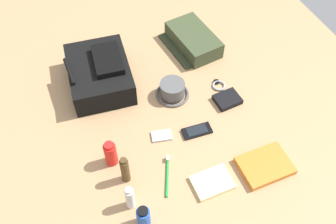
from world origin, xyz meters
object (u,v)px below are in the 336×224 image
at_px(bucket_hat, 172,90).
at_px(toothpaste_tube, 130,198).
at_px(cologne_bottle, 125,170).
at_px(paperback_novel, 265,166).
at_px(toiletry_pouch, 193,40).
at_px(media_player, 162,136).
at_px(cell_phone, 197,131).
at_px(deodorant_spray, 143,217).
at_px(sunscreen_spray, 111,154).
at_px(wristwatch, 219,85).
at_px(toothbrush, 167,173).
at_px(notepad, 212,182).
at_px(backpack, 100,73).
at_px(wallet, 227,99).

bearing_deg(bucket_hat, toothpaste_tube, 140.61).
xyz_separation_m(cologne_bottle, paperback_novel, (-0.17, -0.52, -0.06)).
distance_m(toiletry_pouch, media_player, 0.57).
relative_size(cologne_bottle, cell_phone, 1.11).
bearing_deg(cell_phone, deodorant_spray, 129.38).
xyz_separation_m(sunscreen_spray, cell_phone, (-0.00, -0.37, -0.05)).
xyz_separation_m(paperback_novel, wristwatch, (0.45, -0.03, -0.01)).
height_order(toiletry_pouch, toothbrush, toiletry_pouch).
bearing_deg(deodorant_spray, cologne_bottle, -0.04).
distance_m(toothbrush, notepad, 0.18).
distance_m(sunscreen_spray, paperback_novel, 0.61).
xyz_separation_m(toothbrush, notepad, (-0.10, -0.14, 0.00)).
relative_size(toothpaste_tube, wristwatch, 1.75).
height_order(backpack, toiletry_pouch, backpack).
bearing_deg(deodorant_spray, paperback_novel, -87.08).
height_order(cell_phone, notepad, notepad).
bearing_deg(sunscreen_spray, notepad, -126.96).
distance_m(backpack, sunscreen_spray, 0.43).
xyz_separation_m(bucket_hat, toothbrush, (-0.36, 0.18, -0.03)).
bearing_deg(sunscreen_spray, cologne_bottle, -164.25).
height_order(backpack, wristwatch, backpack).
xyz_separation_m(sunscreen_spray, wallet, (0.09, -0.57, -0.05)).
distance_m(deodorant_spray, toothpaste_tube, 0.09).
relative_size(bucket_hat, sunscreen_spray, 1.23).
height_order(sunscreen_spray, cell_phone, sunscreen_spray).
height_order(cologne_bottle, toothbrush, cologne_bottle).
relative_size(paperback_novel, toothbrush, 1.21).
distance_m(sunscreen_spray, notepad, 0.41).
xyz_separation_m(paperback_novel, wallet, (0.35, -0.03, 0.00)).
height_order(paperback_novel, notepad, paperback_novel).
distance_m(cologne_bottle, wristwatch, 0.62).
relative_size(deodorant_spray, toothbrush, 0.66).
bearing_deg(paperback_novel, deodorant_spray, 92.92).
xyz_separation_m(bucket_hat, sunscreen_spray, (-0.22, 0.36, 0.03)).
bearing_deg(notepad, toothbrush, 54.00).
bearing_deg(deodorant_spray, wallet, -54.92).
bearing_deg(toothbrush, bucket_hat, -26.16).
distance_m(bucket_hat, paperback_novel, 0.52).
height_order(toothpaste_tube, sunscreen_spray, same).
bearing_deg(toothpaste_tube, sunscreen_spray, 1.97).
relative_size(deodorant_spray, wristwatch, 1.53).
bearing_deg(backpack, cell_phone, -146.00).
bearing_deg(backpack, toothbrush, -170.49).
bearing_deg(wallet, toothpaste_tube, 114.41).
relative_size(sunscreen_spray, media_player, 1.32).
xyz_separation_m(paperback_novel, notepad, (0.02, 0.22, -0.00)).
bearing_deg(toothbrush, cologne_bottle, 73.98).
bearing_deg(toothpaste_tube, media_player, -42.95).
xyz_separation_m(sunscreen_spray, wristwatch, (0.19, -0.58, -0.05)).
distance_m(bucket_hat, notepad, 0.47).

